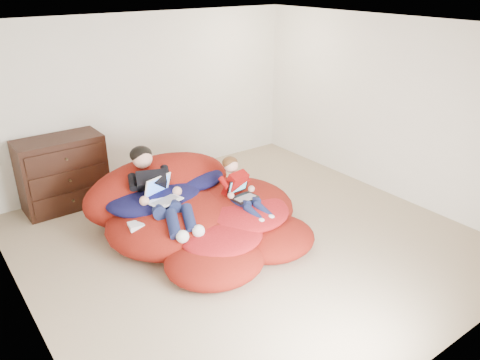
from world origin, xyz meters
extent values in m
cube|color=tan|center=(0.00, 0.00, -0.12)|extent=(5.10, 5.10, 0.25)
cube|color=white|center=(0.00, 2.51, 1.25)|extent=(5.10, 0.02, 2.50)
cube|color=white|center=(0.00, -2.51, 1.25)|extent=(5.10, 0.02, 2.50)
cube|color=white|center=(-2.51, 0.00, 1.25)|extent=(0.02, 5.10, 2.50)
cube|color=white|center=(2.51, 0.00, 1.25)|extent=(0.02, 5.10, 2.50)
cube|color=white|center=(0.00, 0.00, 2.51)|extent=(5.10, 5.10, 0.02)
cube|color=black|center=(-1.48, 2.21, 0.50)|extent=(1.12, 0.57, 1.00)
cube|color=black|center=(-1.48, 1.92, 0.20)|extent=(1.00, 0.03, 0.24)
cylinder|color=#4C3F26|center=(-1.48, 1.90, 0.20)|extent=(0.03, 0.06, 0.03)
cube|color=black|center=(-1.48, 1.92, 0.50)|extent=(1.00, 0.03, 0.24)
cylinder|color=#4C3F26|center=(-1.48, 1.90, 0.50)|extent=(0.03, 0.06, 0.03)
cube|color=black|center=(-1.48, 1.92, 0.80)|extent=(1.00, 0.03, 0.24)
cylinder|color=#4C3F26|center=(-1.48, 1.90, 0.80)|extent=(0.03, 0.06, 0.03)
ellipsoid|color=maroon|center=(-0.67, 0.57, 0.22)|extent=(1.71, 1.53, 0.61)
ellipsoid|color=maroon|center=(0.14, 0.46, 0.20)|extent=(1.58, 1.53, 0.57)
ellipsoid|color=maroon|center=(-0.33, 0.10, 0.18)|extent=(1.38, 1.10, 0.44)
ellipsoid|color=maroon|center=(-0.67, -0.32, 0.14)|extent=(1.14, 1.04, 0.38)
ellipsoid|color=maroon|center=(0.12, -0.32, 0.13)|extent=(1.08, 0.98, 0.35)
ellipsoid|color=maroon|center=(-0.56, 1.14, 0.40)|extent=(2.05, 0.91, 0.91)
ellipsoid|color=#131344|center=(-0.79, 0.87, 0.48)|extent=(1.22, 1.00, 0.31)
ellipsoid|color=#131344|center=(-0.19, 0.93, 0.52)|extent=(0.89, 0.62, 0.21)
ellipsoid|color=red|center=(0.03, 0.12, 0.34)|extent=(1.14, 1.14, 0.21)
ellipsoid|color=red|center=(-0.48, -0.18, 0.30)|extent=(0.97, 0.87, 0.17)
ellipsoid|color=beige|center=(-0.90, 1.21, 0.62)|extent=(0.39, 0.25, 0.25)
cube|color=black|center=(-0.83, 0.82, 0.66)|extent=(0.49, 0.58, 0.49)
sphere|color=#DC9F86|center=(-0.83, 1.00, 0.94)|extent=(0.24, 0.24, 0.24)
ellipsoid|color=black|center=(-0.83, 1.03, 0.99)|extent=(0.27, 0.26, 0.21)
cylinder|color=#141C40|center=(-0.93, 0.45, 0.51)|extent=(0.28, 0.43, 0.22)
cylinder|color=#141C40|center=(-0.93, 0.10, 0.48)|extent=(0.25, 0.40, 0.25)
sphere|color=white|center=(-0.93, -0.09, 0.41)|extent=(0.14, 0.14, 0.14)
cylinder|color=#141C40|center=(-0.73, 0.45, 0.51)|extent=(0.28, 0.43, 0.22)
cylinder|color=#141C40|center=(-0.73, 0.10, 0.48)|extent=(0.25, 0.40, 0.25)
sphere|color=white|center=(-0.73, -0.09, 0.41)|extent=(0.14, 0.14, 0.14)
cube|color=#9E0F0D|center=(0.07, 0.33, 0.59)|extent=(0.29, 0.31, 0.39)
sphere|color=#DC9F86|center=(0.07, 0.41, 0.83)|extent=(0.18, 0.18, 0.18)
ellipsoid|color=#4F2F15|center=(0.07, 0.43, 0.86)|extent=(0.20, 0.19, 0.15)
cylinder|color=#141C40|center=(-0.01, 0.11, 0.44)|extent=(0.16, 0.30, 0.16)
cylinder|color=#141C40|center=(-0.01, -0.14, 0.42)|extent=(0.14, 0.29, 0.19)
sphere|color=white|center=(-0.01, -0.29, 0.37)|extent=(0.10, 0.10, 0.10)
cylinder|color=#141C40|center=(0.14, 0.11, 0.44)|extent=(0.16, 0.30, 0.16)
cylinder|color=#141C40|center=(0.14, -0.14, 0.42)|extent=(0.14, 0.29, 0.19)
sphere|color=white|center=(0.14, -0.29, 0.37)|extent=(0.10, 0.10, 0.10)
cube|color=white|center=(-0.83, 0.47, 0.59)|extent=(0.42, 0.34, 0.01)
cube|color=gray|center=(-0.83, 0.46, 0.60)|extent=(0.34, 0.21, 0.00)
cube|color=white|center=(-0.83, 0.63, 0.72)|extent=(0.38, 0.17, 0.25)
cube|color=#4173DE|center=(-0.83, 0.63, 0.72)|extent=(0.33, 0.14, 0.20)
cube|color=black|center=(0.07, 0.12, 0.50)|extent=(0.32, 0.24, 0.01)
cube|color=gray|center=(0.07, 0.11, 0.51)|extent=(0.27, 0.14, 0.00)
cube|color=black|center=(0.07, 0.26, 0.61)|extent=(0.31, 0.10, 0.21)
cube|color=teal|center=(0.07, 0.25, 0.61)|extent=(0.27, 0.07, 0.17)
cube|color=white|center=(-1.24, 0.40, 0.42)|extent=(0.18, 0.18, 0.06)
camera|label=1|loc=(-3.00, -3.95, 3.02)|focal=35.00mm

